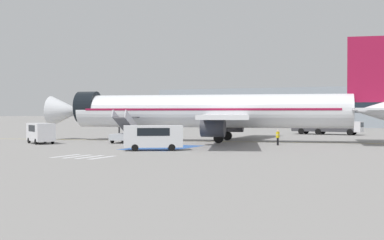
{
  "coord_description": "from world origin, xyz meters",
  "views": [
    {
      "loc": [
        25.17,
        -58.88,
        3.59
      ],
      "look_at": [
        -1.37,
        -1.33,
        2.61
      ],
      "focal_mm": 50.0,
      "sensor_mm": 36.0,
      "label": 1
    }
  ],
  "objects_px": {
    "fuel_tanker": "(325,123)",
    "service_van_0": "(41,131)",
    "ground_crew_1": "(169,135)",
    "ground_crew_0": "(278,136)",
    "terminal_building": "(356,107)",
    "airliner": "(215,111)",
    "boarding_stairs_forward": "(125,134)",
    "service_van_1": "(153,136)"
  },
  "relations": [
    {
      "from": "terminal_building",
      "to": "boarding_stairs_forward",
      "type": "bearing_deg",
      "value": -101.56
    },
    {
      "from": "airliner",
      "to": "terminal_building",
      "type": "distance_m",
      "value": 70.86
    },
    {
      "from": "fuel_tanker",
      "to": "terminal_building",
      "type": "height_order",
      "value": "terminal_building"
    },
    {
      "from": "service_van_0",
      "to": "ground_crew_0",
      "type": "distance_m",
      "value": 26.45
    },
    {
      "from": "terminal_building",
      "to": "fuel_tanker",
      "type": "bearing_deg",
      "value": -88.34
    },
    {
      "from": "service_van_0",
      "to": "ground_crew_0",
      "type": "height_order",
      "value": "service_van_0"
    },
    {
      "from": "ground_crew_0",
      "to": "ground_crew_1",
      "type": "bearing_deg",
      "value": -71.34
    },
    {
      "from": "service_van_1",
      "to": "ground_crew_0",
      "type": "bearing_deg",
      "value": -65.66
    },
    {
      "from": "ground_crew_0",
      "to": "ground_crew_1",
      "type": "xyz_separation_m",
      "value": [
        -12.14,
        -1.83,
        0.04
      ]
    },
    {
      "from": "service_van_0",
      "to": "ground_crew_1",
      "type": "distance_m",
      "value": 14.49
    },
    {
      "from": "boarding_stairs_forward",
      "to": "ground_crew_1",
      "type": "distance_m",
      "value": 5.48
    },
    {
      "from": "service_van_1",
      "to": "ground_crew_0",
      "type": "relative_size",
      "value": 3.45
    },
    {
      "from": "boarding_stairs_forward",
      "to": "fuel_tanker",
      "type": "relative_size",
      "value": 0.5
    },
    {
      "from": "boarding_stairs_forward",
      "to": "service_van_1",
      "type": "bearing_deg",
      "value": -58.69
    },
    {
      "from": "boarding_stairs_forward",
      "to": "ground_crew_0",
      "type": "relative_size",
      "value": 3.33
    },
    {
      "from": "terminal_building",
      "to": "service_van_1",
      "type": "bearing_deg",
      "value": -94.35
    },
    {
      "from": "terminal_building",
      "to": "ground_crew_1",
      "type": "bearing_deg",
      "value": -97.67
    },
    {
      "from": "ground_crew_0",
      "to": "service_van_1",
      "type": "bearing_deg",
      "value": -24.53
    },
    {
      "from": "airliner",
      "to": "service_van_0",
      "type": "relative_size",
      "value": 8.82
    },
    {
      "from": "fuel_tanker",
      "to": "ground_crew_1",
      "type": "xyz_separation_m",
      "value": [
        -11.59,
        -31.44,
        -0.9
      ]
    },
    {
      "from": "airliner",
      "to": "service_van_0",
      "type": "xyz_separation_m",
      "value": [
        -16.28,
        -12.25,
        -2.33
      ]
    },
    {
      "from": "airliner",
      "to": "fuel_tanker",
      "type": "relative_size",
      "value": 3.96
    },
    {
      "from": "fuel_tanker",
      "to": "ground_crew_1",
      "type": "distance_m",
      "value": 33.52
    },
    {
      "from": "fuel_tanker",
      "to": "service_van_1",
      "type": "height_order",
      "value": "fuel_tanker"
    },
    {
      "from": "service_van_1",
      "to": "ground_crew_1",
      "type": "height_order",
      "value": "service_van_1"
    },
    {
      "from": "ground_crew_0",
      "to": "fuel_tanker",
      "type": "bearing_deg",
      "value": -168.85
    },
    {
      "from": "airliner",
      "to": "service_van_1",
      "type": "height_order",
      "value": "airliner"
    },
    {
      "from": "airliner",
      "to": "boarding_stairs_forward",
      "type": "xyz_separation_m",
      "value": [
        -8.74,
        -6.42,
        -2.73
      ]
    },
    {
      "from": "airliner",
      "to": "terminal_building",
      "type": "xyz_separation_m",
      "value": [
        6.99,
        70.51,
        0.99
      ]
    },
    {
      "from": "fuel_tanker",
      "to": "service_van_1",
      "type": "xyz_separation_m",
      "value": [
        -7.91,
        -41.87,
        -0.51
      ]
    },
    {
      "from": "fuel_tanker",
      "to": "ground_crew_1",
      "type": "height_order",
      "value": "fuel_tanker"
    },
    {
      "from": "fuel_tanker",
      "to": "service_van_0",
      "type": "xyz_separation_m",
      "value": [
        -24.58,
        -37.86,
        -0.52
      ]
    },
    {
      "from": "airliner",
      "to": "boarding_stairs_forward",
      "type": "height_order",
      "value": "airliner"
    },
    {
      "from": "boarding_stairs_forward",
      "to": "fuel_tanker",
      "type": "height_order",
      "value": "boarding_stairs_forward"
    },
    {
      "from": "fuel_tanker",
      "to": "service_van_1",
      "type": "bearing_deg",
      "value": -5.36
    },
    {
      "from": "ground_crew_1",
      "to": "terminal_building",
      "type": "xyz_separation_m",
      "value": [
        10.28,
        76.35,
        3.7
      ]
    },
    {
      "from": "service_van_1",
      "to": "ground_crew_0",
      "type": "height_order",
      "value": "service_van_1"
    },
    {
      "from": "service_van_0",
      "to": "terminal_building",
      "type": "height_order",
      "value": "terminal_building"
    },
    {
      "from": "fuel_tanker",
      "to": "service_van_1",
      "type": "distance_m",
      "value": 42.61
    },
    {
      "from": "service_van_0",
      "to": "fuel_tanker",
      "type": "bearing_deg",
      "value": 0.28
    },
    {
      "from": "airliner",
      "to": "service_van_0",
      "type": "distance_m",
      "value": 20.5
    },
    {
      "from": "service_van_0",
      "to": "ground_crew_0",
      "type": "xyz_separation_m",
      "value": [
        25.13,
        8.24,
        -0.42
      ]
    }
  ]
}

